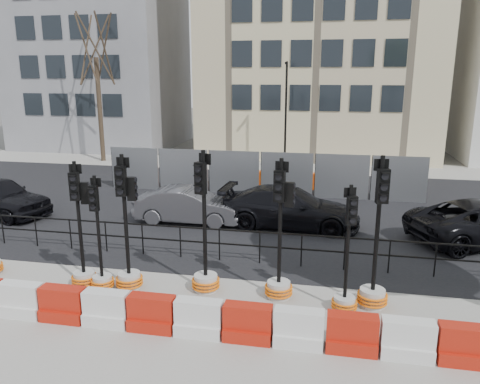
# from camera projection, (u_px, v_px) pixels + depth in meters

# --- Properties ---
(ground) EXTENTS (120.00, 120.00, 0.00)m
(ground) POSITION_uv_depth(u_px,v_px,m) (209.00, 278.00, 12.72)
(ground) COLOR #51514C
(ground) RESTS_ON ground
(sidewalk_near) EXTENTS (40.00, 6.00, 0.02)m
(sidewalk_near) POSITION_uv_depth(u_px,v_px,m) (173.00, 337.00, 9.87)
(sidewalk_near) COLOR gray
(sidewalk_near) RESTS_ON ground
(road) EXTENTS (40.00, 14.00, 0.03)m
(road) POSITION_uv_depth(u_px,v_px,m) (252.00, 207.00, 19.37)
(road) COLOR black
(road) RESTS_ON ground
(sidewalk_far) EXTENTS (40.00, 4.00, 0.02)m
(sidewalk_far) POSITION_uv_depth(u_px,v_px,m) (278.00, 166.00, 27.92)
(sidewalk_far) COLOR gray
(sidewalk_far) RESTS_ON ground
(building_grey) EXTENTS (11.00, 9.06, 14.00)m
(building_grey) POSITION_uv_depth(u_px,v_px,m) (100.00, 50.00, 34.50)
(building_grey) COLOR gray
(building_grey) RESTS_ON ground
(building_cream) EXTENTS (15.00, 10.06, 18.00)m
(building_cream) POSITION_uv_depth(u_px,v_px,m) (321.00, 17.00, 31.00)
(building_cream) COLOR tan
(building_cream) RESTS_ON ground
(kerb_railing) EXTENTS (18.00, 0.04, 1.00)m
(kerb_railing) POSITION_uv_depth(u_px,v_px,m) (219.00, 239.00, 13.69)
(kerb_railing) COLOR black
(kerb_railing) RESTS_ON ground
(heras_fencing) EXTENTS (14.33, 1.72, 2.00)m
(heras_fencing) POSITION_uv_depth(u_px,v_px,m) (252.00, 176.00, 21.87)
(heras_fencing) COLOR gray
(heras_fencing) RESTS_ON ground
(lamp_post_far) EXTENTS (0.12, 0.56, 6.00)m
(lamp_post_far) POSITION_uv_depth(u_px,v_px,m) (286.00, 113.00, 26.06)
(lamp_post_far) COLOR black
(lamp_post_far) RESTS_ON ground
(tree_bare_far) EXTENTS (2.00, 2.00, 9.00)m
(tree_bare_far) POSITION_uv_depth(u_px,v_px,m) (95.00, 51.00, 27.86)
(tree_bare_far) COLOR #473828
(tree_bare_far) RESTS_ON ground
(barrier_row) EXTENTS (14.65, 0.50, 0.80)m
(barrier_row) POSITION_uv_depth(u_px,v_px,m) (175.00, 317.00, 9.97)
(barrier_row) COLOR red
(barrier_row) RESTS_ON ground
(traffic_signal_b) EXTENTS (0.65, 0.65, 3.32)m
(traffic_signal_b) POSITION_uv_depth(u_px,v_px,m) (83.00, 258.00, 12.02)
(traffic_signal_b) COLOR silver
(traffic_signal_b) RESTS_ON ground
(traffic_signal_c) EXTENTS (0.59, 0.59, 3.00)m
(traffic_signal_c) POSITION_uv_depth(u_px,v_px,m) (101.00, 267.00, 11.90)
(traffic_signal_c) COLOR silver
(traffic_signal_c) RESTS_ON ground
(traffic_signal_d) EXTENTS (0.69, 0.69, 3.52)m
(traffic_signal_d) POSITION_uv_depth(u_px,v_px,m) (128.00, 258.00, 11.88)
(traffic_signal_d) COLOR silver
(traffic_signal_d) RESTS_ON ground
(traffic_signal_e) EXTENTS (0.72, 0.72, 3.64)m
(traffic_signal_e) POSITION_uv_depth(u_px,v_px,m) (205.00, 264.00, 11.77)
(traffic_signal_e) COLOR silver
(traffic_signal_e) RESTS_ON ground
(traffic_signal_f) EXTENTS (0.69, 0.69, 3.51)m
(traffic_signal_f) POSITION_uv_depth(u_px,v_px,m) (279.00, 266.00, 11.39)
(traffic_signal_f) COLOR silver
(traffic_signal_f) RESTS_ON ground
(traffic_signal_g) EXTENTS (0.60, 0.60, 3.04)m
(traffic_signal_g) POSITION_uv_depth(u_px,v_px,m) (345.00, 287.00, 10.78)
(traffic_signal_g) COLOR silver
(traffic_signal_g) RESTS_ON ground
(traffic_signal_h) EXTENTS (0.72, 0.72, 3.65)m
(traffic_signal_h) POSITION_uv_depth(u_px,v_px,m) (374.00, 277.00, 10.97)
(traffic_signal_h) COLOR silver
(traffic_signal_h) RESTS_ON ground
(car_b) EXTENTS (1.54, 4.02, 1.31)m
(car_b) POSITION_uv_depth(u_px,v_px,m) (189.00, 205.00, 17.27)
(car_b) COLOR #414146
(car_b) RESTS_ON ground
(car_c) EXTENTS (2.59, 5.19, 1.44)m
(car_c) POSITION_uv_depth(u_px,v_px,m) (290.00, 207.00, 16.77)
(car_c) COLOR black
(car_c) RESTS_ON ground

